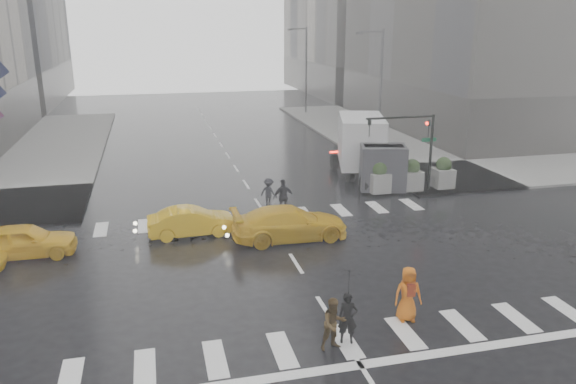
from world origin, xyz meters
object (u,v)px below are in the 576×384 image
object	(u,v)px
taxi_front	(24,241)
pedestrian_orange	(408,294)
traffic_signal_pole	(416,138)
box_truck	(367,147)
pedestrian_brown	(334,324)
taxi_mid	(192,222)

from	to	relation	value
taxi_front	pedestrian_orange	bearing A→B (deg)	-122.56
traffic_signal_pole	box_truck	bearing A→B (deg)	113.46
pedestrian_brown	taxi_mid	world-z (taller)	pedestrian_brown
taxi_mid	box_truck	world-z (taller)	box_truck
pedestrian_brown	box_truck	bearing A→B (deg)	55.55
pedestrian_brown	pedestrian_orange	world-z (taller)	pedestrian_orange
pedestrian_orange	box_truck	bearing A→B (deg)	81.09
pedestrian_orange	box_truck	xyz separation A→B (m)	(5.10, 16.71, 1.08)
taxi_mid	pedestrian_orange	bearing A→B (deg)	-149.06
box_truck	traffic_signal_pole	bearing A→B (deg)	-50.39
taxi_front	box_truck	size ratio (longest dim) A/B	0.59
pedestrian_orange	taxi_mid	world-z (taller)	pedestrian_orange
traffic_signal_pole	pedestrian_orange	distance (m)	14.98
pedestrian_orange	traffic_signal_pole	bearing A→B (deg)	71.55
pedestrian_brown	box_truck	distance (m)	19.52
taxi_front	taxi_mid	world-z (taller)	taxi_front
taxi_front	taxi_mid	xyz separation A→B (m)	(6.97, 0.84, -0.05)
pedestrian_brown	box_truck	world-z (taller)	box_truck
taxi_front	box_truck	bearing A→B (deg)	-65.59
pedestrian_orange	box_truck	world-z (taller)	box_truck
taxi_front	box_truck	world-z (taller)	box_truck
traffic_signal_pole	pedestrian_orange	size ratio (longest dim) A/B	2.42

